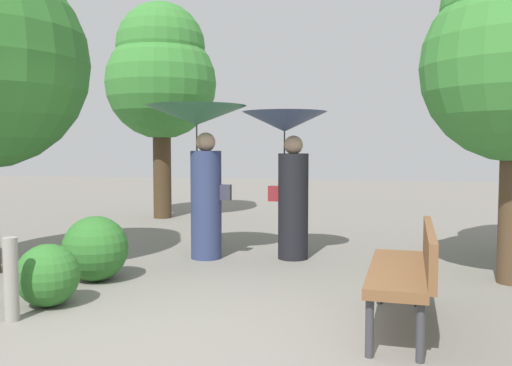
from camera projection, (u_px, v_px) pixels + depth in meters
The scene contains 8 objects.
ground_plane at pixel (159, 339), 4.11m from camera, with size 40.00×40.00×0.00m, color slate.
person_left at pixel (200, 147), 7.02m from camera, with size 1.30×1.30×2.00m.
person_right at pixel (288, 156), 7.00m from camera, with size 1.10×1.10×1.92m.
park_bench at pixel (408, 267), 4.31m from camera, with size 0.58×1.53×0.83m.
tree_mid_left at pixel (161, 73), 10.92m from camera, with size 2.23×2.23×4.36m.
bush_path_left at pixel (48, 275), 4.95m from camera, with size 0.58×0.58×0.58m, color #2D6B28.
bush_behind_bench at pixel (95, 248), 5.89m from camera, with size 0.71×0.71×0.71m, color #2D6B28.
path_marker_post at pixel (11, 279), 4.53m from camera, with size 0.12×0.12×0.71m, color gray.
Camera 1 is at (1.58, -3.77, 1.47)m, focal length 37.90 mm.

